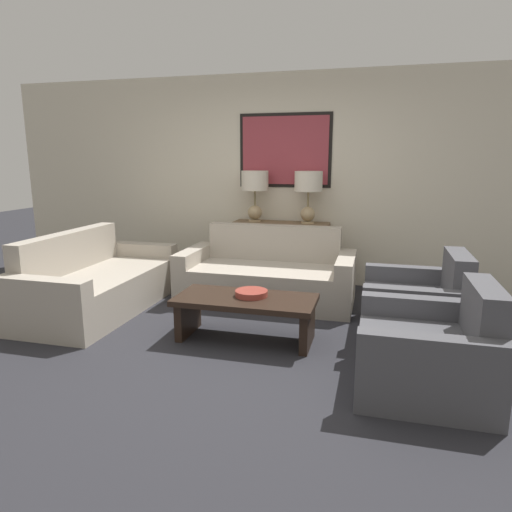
# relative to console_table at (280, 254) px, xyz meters

# --- Properties ---
(ground_plane) EXTENTS (20.00, 20.00, 0.00)m
(ground_plane) POSITION_rel_console_table_xyz_m (0.00, -2.05, -0.41)
(ground_plane) COLOR #28282D
(back_wall) EXTENTS (7.77, 0.12, 2.65)m
(back_wall) POSITION_rel_console_table_xyz_m (0.00, 0.26, 0.93)
(back_wall) COLOR beige
(back_wall) RESTS_ON ground_plane
(console_table) EXTENTS (1.21, 0.37, 0.81)m
(console_table) POSITION_rel_console_table_xyz_m (0.00, 0.00, 0.00)
(console_table) COLOR brown
(console_table) RESTS_ON ground_plane
(table_lamp_left) EXTENTS (0.34, 0.34, 0.64)m
(table_lamp_left) POSITION_rel_console_table_xyz_m (-0.34, 0.00, 0.85)
(table_lamp_left) COLOR tan
(table_lamp_left) RESTS_ON console_table
(table_lamp_right) EXTENTS (0.34, 0.34, 0.64)m
(table_lamp_right) POSITION_rel_console_table_xyz_m (0.34, 0.00, 0.85)
(table_lamp_right) COLOR tan
(table_lamp_right) RESTS_ON console_table
(couch_by_back_wall) EXTENTS (1.93, 0.92, 0.83)m
(couch_by_back_wall) POSITION_rel_console_table_xyz_m (0.00, -0.69, -0.13)
(couch_by_back_wall) COLOR #ADA393
(couch_by_back_wall) RESTS_ON ground_plane
(couch_by_side) EXTENTS (0.92, 1.93, 0.83)m
(couch_by_side) POSITION_rel_console_table_xyz_m (-1.70, -1.47, -0.13)
(couch_by_side) COLOR #ADA393
(couch_by_side) RESTS_ON ground_plane
(coffee_table) EXTENTS (1.24, 0.58, 0.40)m
(coffee_table) POSITION_rel_console_table_xyz_m (0.08, -1.88, -0.11)
(coffee_table) COLOR black
(coffee_table) RESTS_ON ground_plane
(decorative_bowl) EXTENTS (0.29, 0.29, 0.05)m
(decorative_bowl) POSITION_rel_console_table_xyz_m (0.12, -1.84, 0.02)
(decorative_bowl) COLOR #93382D
(decorative_bowl) RESTS_ON coffee_table
(armchair_near_back_wall) EXTENTS (0.90, 0.96, 0.78)m
(armchair_near_back_wall) POSITION_rel_console_table_xyz_m (1.58, -1.35, -0.14)
(armchair_near_back_wall) COLOR #4C4C51
(armchair_near_back_wall) RESTS_ON ground_plane
(armchair_near_camera) EXTENTS (0.90, 0.96, 0.78)m
(armchair_near_camera) POSITION_rel_console_table_xyz_m (1.58, -2.41, -0.14)
(armchair_near_camera) COLOR #4C4C51
(armchair_near_camera) RESTS_ON ground_plane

